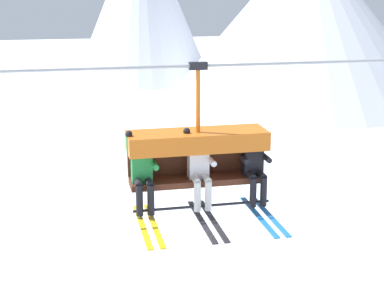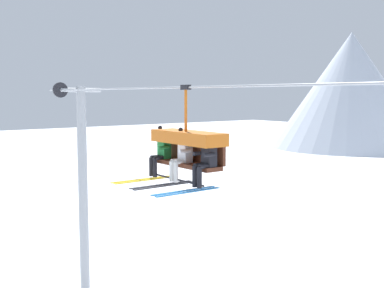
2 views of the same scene
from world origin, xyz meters
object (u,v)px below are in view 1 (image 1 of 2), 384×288
(chairlift_chair, at_px, (197,149))
(skier_green, at_px, (143,173))
(skier_white, at_px, (200,169))
(skier_black, at_px, (255,167))

(chairlift_chair, relative_size, skier_green, 1.33)
(skier_white, bearing_deg, chairlift_chair, 89.11)
(chairlift_chair, bearing_deg, skier_green, -166.83)
(skier_green, bearing_deg, skier_white, 0.00)
(skier_black, bearing_deg, skier_green, 179.79)
(chairlift_chair, distance_m, skier_black, 0.98)
(skier_green, relative_size, skier_white, 1.00)
(skier_white, xyz_separation_m, skier_black, (0.92, -0.01, -0.02))
(chairlift_chair, bearing_deg, skier_black, -13.62)
(skier_white, distance_m, skier_black, 0.92)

